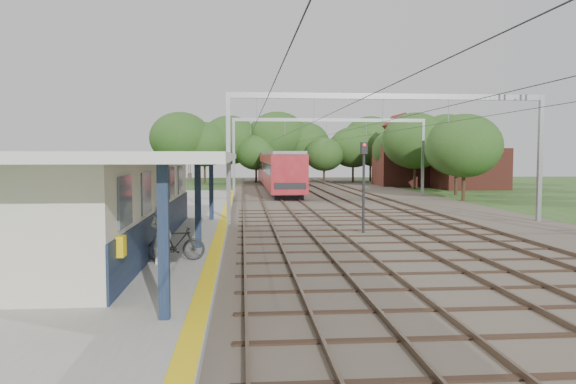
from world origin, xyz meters
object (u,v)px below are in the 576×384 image
train (276,169)px  person (161,235)px  bicycle (176,244)px  signal_post (364,177)px

train → person: bearing=-97.8°
person → train: train is taller
bicycle → train: (5.90, 45.01, 1.31)m
person → signal_post: signal_post is taller
bicycle → signal_post: (7.75, 7.70, 1.82)m
bicycle → signal_post: bearing=-54.0°
signal_post → train: bearing=83.2°
person → train: size_ratio=0.05×
person → train: 46.10m
train → bicycle: bearing=-97.5°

